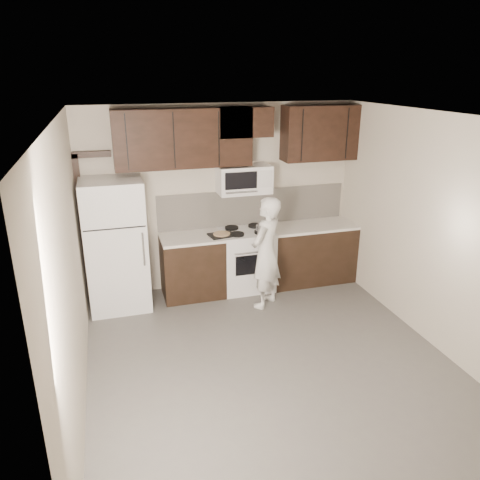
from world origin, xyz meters
name	(u,v)px	position (x,y,z in m)	size (l,w,h in m)	color
floor	(270,362)	(0.00, 0.00, 0.00)	(4.50, 4.50, 0.00)	#595653
back_wall	(221,198)	(0.00, 2.25, 1.35)	(4.00, 4.00, 0.00)	#BBB19F
ceiling	(277,118)	(0.00, 0.00, 2.70)	(4.50, 4.50, 0.00)	white
counter_run	(265,257)	(0.60, 1.94, 0.46)	(2.95, 0.64, 0.91)	black
stove	(246,259)	(0.30, 1.94, 0.46)	(0.76, 0.66, 0.94)	white
backsplash	(253,207)	(0.50, 2.24, 1.18)	(2.90, 0.02, 0.54)	beige
upper_cabinets	(237,135)	(0.21, 2.08, 2.28)	(3.48, 0.35, 0.78)	black
microwave	(244,179)	(0.30, 2.06, 1.65)	(0.76, 0.42, 0.40)	white
refrigerator	(116,245)	(-1.55, 1.89, 0.90)	(0.80, 0.76, 1.80)	white
door_trim	(85,216)	(-1.92, 2.21, 1.25)	(0.50, 0.08, 2.12)	black
saucepan	(261,229)	(0.48, 1.79, 0.97)	(0.27, 0.15, 0.15)	silver
baking_tray	(222,235)	(-0.09, 1.84, 0.92)	(0.35, 0.27, 0.02)	black
pizza	(222,234)	(-0.09, 1.84, 0.94)	(0.24, 0.24, 0.02)	tan
person	(266,253)	(0.40, 1.34, 0.78)	(0.57, 0.37, 1.56)	white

